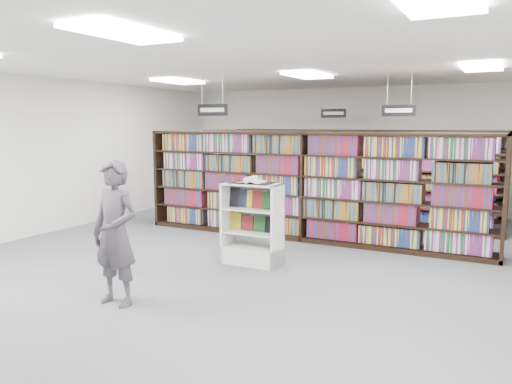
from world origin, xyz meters
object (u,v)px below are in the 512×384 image
at_px(open_book, 252,181).
at_px(shopper, 115,234).
at_px(bookshelf_row_near, 306,186).
at_px(endcap_display, 253,235).

distance_m(open_book, shopper, 2.52).
bearing_deg(shopper, bookshelf_row_near, 79.79).
xyz_separation_m(bookshelf_row_near, open_book, (-0.13, -2.02, 0.30)).
bearing_deg(bookshelf_row_near, open_book, -93.68).
height_order(bookshelf_row_near, shopper, bookshelf_row_near).
height_order(endcap_display, shopper, shopper).
height_order(bookshelf_row_near, endcap_display, bookshelf_row_near).
relative_size(bookshelf_row_near, open_book, 10.06).
bearing_deg(open_book, shopper, -106.87).
relative_size(endcap_display, shopper, 0.73).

